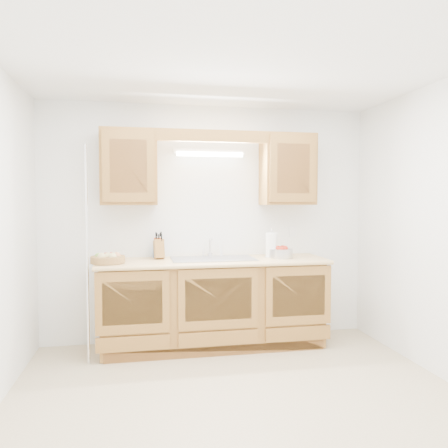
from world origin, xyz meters
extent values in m
plane|color=#C8B591|center=(0.00, 0.00, 0.00)|extent=(3.50, 3.50, 0.00)
plane|color=white|center=(0.00, 0.00, 2.50)|extent=(3.50, 3.50, 0.00)
cube|color=white|center=(0.00, 1.50, 1.25)|extent=(3.50, 0.02, 2.50)
cube|color=white|center=(0.00, -1.50, 1.25)|extent=(3.50, 0.02, 2.50)
cube|color=white|center=(1.75, 0.00, 1.25)|extent=(0.02, 3.00, 2.50)
cube|color=olive|center=(0.00, 1.20, 0.44)|extent=(2.20, 0.60, 0.86)
cube|color=#DDB674|center=(0.00, 1.19, 0.88)|extent=(2.30, 0.63, 0.04)
cube|color=olive|center=(-0.83, 1.33, 1.83)|extent=(0.55, 0.33, 0.75)
cube|color=olive|center=(0.83, 1.33, 1.83)|extent=(0.55, 0.33, 0.75)
cube|color=olive|center=(0.00, 1.19, 2.14)|extent=(2.20, 0.05, 0.12)
cylinder|color=white|center=(0.00, 1.40, 1.98)|extent=(0.70, 0.05, 0.05)
cube|color=white|center=(0.00, 1.43, 2.01)|extent=(0.76, 0.06, 0.05)
cube|color=#9E9EA3|center=(0.00, 1.21, 0.90)|extent=(0.84, 0.46, 0.01)
cube|color=#9E9EA3|center=(-0.21, 1.21, 0.82)|extent=(0.39, 0.40, 0.16)
cube|color=#9E9EA3|center=(0.21, 1.21, 0.82)|extent=(0.39, 0.40, 0.16)
cylinder|color=silver|center=(0.00, 1.41, 0.92)|extent=(0.06, 0.06, 0.04)
cylinder|color=silver|center=(0.00, 1.41, 1.00)|extent=(0.02, 0.02, 0.16)
cylinder|color=silver|center=(0.00, 1.35, 1.09)|extent=(0.02, 0.12, 0.02)
cylinder|color=white|center=(0.12, 1.41, 0.96)|extent=(0.03, 0.03, 0.12)
cylinder|color=silver|center=(-1.20, 0.94, 1.00)|extent=(0.03, 0.03, 2.00)
cube|color=white|center=(0.95, 1.49, 1.15)|extent=(0.08, 0.01, 0.12)
cylinder|color=olive|center=(-1.03, 1.10, 0.94)|extent=(0.40, 0.40, 0.06)
sphere|color=#D8C67F|center=(-1.08, 1.06, 0.96)|extent=(0.08, 0.08, 0.08)
sphere|color=#D8C67F|center=(-0.99, 1.06, 0.96)|extent=(0.08, 0.08, 0.08)
sphere|color=tan|center=(-0.95, 1.14, 0.96)|extent=(0.08, 0.08, 0.08)
sphere|color=red|center=(-1.05, 1.15, 0.96)|extent=(0.07, 0.07, 0.07)
sphere|color=#72A53F|center=(-1.12, 1.13, 0.96)|extent=(0.07, 0.07, 0.07)
sphere|color=#D8C67F|center=(-1.03, 1.09, 0.96)|extent=(0.08, 0.08, 0.08)
sphere|color=red|center=(-1.00, 1.18, 0.96)|extent=(0.07, 0.07, 0.07)
cube|color=olive|center=(-0.54, 1.34, 1.00)|extent=(0.12, 0.17, 0.22)
cylinder|color=black|center=(-0.57, 1.32, 1.11)|extent=(0.02, 0.04, 0.08)
cylinder|color=black|center=(-0.54, 1.32, 1.11)|extent=(0.02, 0.04, 0.08)
cylinder|color=black|center=(-0.51, 1.32, 1.12)|extent=(0.02, 0.04, 0.08)
cylinder|color=black|center=(-0.56, 1.36, 1.12)|extent=(0.02, 0.04, 0.08)
cylinder|color=black|center=(-0.52, 1.36, 1.13)|extent=(0.02, 0.04, 0.08)
cylinder|color=black|center=(-0.57, 1.39, 1.13)|extent=(0.02, 0.04, 0.08)
cylinder|color=black|center=(-0.51, 1.39, 1.13)|extent=(0.02, 0.04, 0.08)
cylinder|color=#E3450C|center=(-0.55, 1.37, 1.01)|extent=(0.08, 0.08, 0.22)
cylinder|color=white|center=(-0.55, 1.37, 1.12)|extent=(0.07, 0.07, 0.01)
imported|color=blue|center=(-0.54, 1.44, 1.01)|extent=(0.12, 0.12, 0.21)
cube|color=#CC333F|center=(-0.54, 1.44, 0.90)|extent=(0.10, 0.06, 0.01)
cube|color=green|center=(-0.54, 1.44, 0.91)|extent=(0.10, 0.06, 0.02)
cylinder|color=silver|center=(0.62, 1.20, 0.91)|extent=(0.15, 0.15, 0.01)
cylinder|color=silver|center=(0.62, 1.20, 1.05)|extent=(0.02, 0.02, 0.30)
cylinder|color=white|center=(0.62, 1.20, 1.03)|extent=(0.15, 0.15, 0.25)
sphere|color=silver|center=(0.62, 1.20, 1.20)|extent=(0.02, 0.02, 0.02)
cylinder|color=silver|center=(0.70, 1.16, 0.95)|extent=(0.25, 0.25, 0.10)
sphere|color=red|center=(0.68, 1.16, 1.00)|extent=(0.07, 0.07, 0.07)
sphere|color=red|center=(0.73, 1.18, 1.00)|extent=(0.07, 0.07, 0.07)
sphere|color=red|center=(0.70, 1.14, 1.00)|extent=(0.07, 0.07, 0.07)
sphere|color=red|center=(0.74, 1.15, 1.00)|extent=(0.07, 0.07, 0.07)
camera|label=1|loc=(-0.72, -3.15, 1.49)|focal=35.00mm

